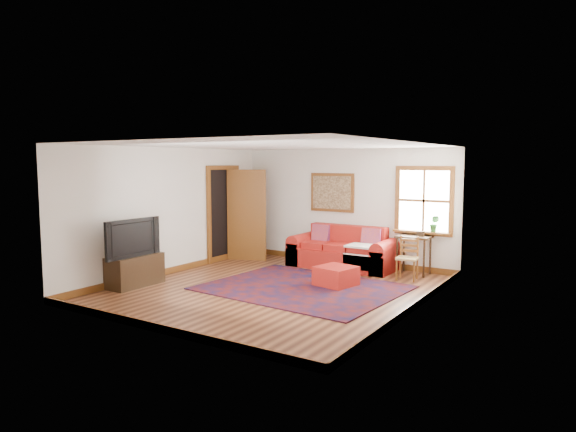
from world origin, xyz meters
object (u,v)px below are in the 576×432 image
Objects in this scene: red_leather_sofa at (343,254)px; ladder_back_chair at (408,256)px; red_ottoman at (336,276)px; media_cabinet at (135,270)px; side_table at (414,242)px.

ladder_back_chair is (1.53, -0.34, 0.15)m from red_leather_sofa.
red_ottoman is at bearing -68.01° from red_leather_sofa.
red_leather_sofa is 3.59× the size of red_ottoman.
media_cabinet is (-3.06, -1.91, 0.10)m from red_ottoman.
red_leather_sofa is at bearing 167.47° from ladder_back_chair.
red_ottoman is 0.61× the size of media_cabinet.
ladder_back_chair reaches higher than media_cabinet.
red_ottoman is 1.96m from side_table.
side_table is 0.94× the size of ladder_back_chair.
side_table is 0.53m from ladder_back_chair.
red_leather_sofa is at bearing 54.91° from media_cabinet.
red_ottoman is 1.53m from ladder_back_chair.
red_leather_sofa reaches higher than side_table.
ladder_back_chair is 0.81× the size of media_cabinet.
ladder_back_chair reaches higher than side_table.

